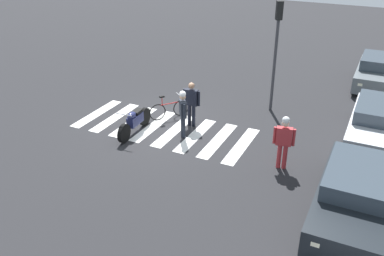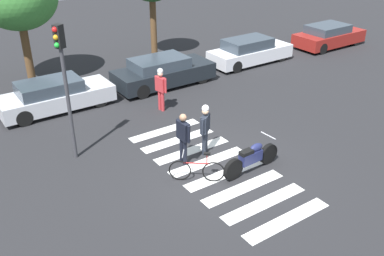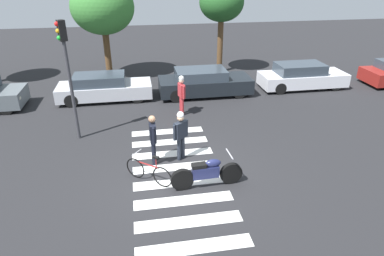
{
  "view_description": "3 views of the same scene",
  "coord_description": "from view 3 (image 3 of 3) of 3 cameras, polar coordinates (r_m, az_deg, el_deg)",
  "views": [
    {
      "loc": [
        12.36,
        7.18,
        7.16
      ],
      "look_at": [
        0.84,
        1.61,
        0.74
      ],
      "focal_mm": 38.97,
      "sensor_mm": 36.0,
      "label": 1
    },
    {
      "loc": [
        -7.25,
        -9.22,
        7.47
      ],
      "look_at": [
        -0.05,
        1.29,
        0.91
      ],
      "focal_mm": 40.26,
      "sensor_mm": 36.0,
      "label": 2
    },
    {
      "loc": [
        -1.08,
        -9.07,
        6.13
      ],
      "look_at": [
        0.72,
        1.41,
        0.94
      ],
      "focal_mm": 31.48,
      "sensor_mm": 36.0,
      "label": 3
    }
  ],
  "objects": [
    {
      "name": "crosswalk_stripes",
      "position": [
        11.0,
        -2.46,
        -7.86
      ],
      "size": [
        2.87,
        6.75,
        0.01
      ],
      "color": "silver",
      "rests_on": "ground_plane"
    },
    {
      "name": "leaning_bicycle",
      "position": [
        10.53,
        -7.34,
        -7.32
      ],
      "size": [
        1.35,
        1.1,
        1.0
      ],
      "color": "black",
      "rests_on": "ground_plane"
    },
    {
      "name": "officer_by_motorcycle",
      "position": [
        11.33,
        -1.93,
        -0.72
      ],
      "size": [
        0.56,
        0.45,
        1.79
      ],
      "color": "#1E232D",
      "rests_on": "ground_plane"
    },
    {
      "name": "street_tree_far",
      "position": [
        20.83,
        5.03,
        20.31
      ],
      "size": [
        2.59,
        2.59,
        5.25
      ],
      "color": "brown",
      "rests_on": "ground_plane"
    },
    {
      "name": "officer_on_foot",
      "position": [
        11.17,
        -6.64,
        -1.43
      ],
      "size": [
        0.24,
        0.7,
        1.76
      ],
      "color": "black",
      "rests_on": "ground_plane"
    },
    {
      "name": "ground_plane",
      "position": [
        11.0,
        -2.46,
        -7.88
      ],
      "size": [
        60.0,
        60.0,
        0.0
      ],
      "primitive_type": "plane",
      "color": "#232326"
    },
    {
      "name": "traffic_light_pole",
      "position": [
        12.87,
        -20.44,
        10.22
      ],
      "size": [
        0.36,
        0.32,
        4.45
      ],
      "color": "#38383D",
      "rests_on": "ground_plane"
    },
    {
      "name": "car_white_van",
      "position": [
        19.38,
        18.1,
        8.31
      ],
      "size": [
        4.63,
        1.72,
        1.36
      ],
      "color": "black",
      "rests_on": "ground_plane"
    },
    {
      "name": "car_black_suv",
      "position": [
        17.43,
        2.06,
        7.71
      ],
      "size": [
        4.7,
        1.88,
        1.36
      ],
      "color": "black",
      "rests_on": "ground_plane"
    },
    {
      "name": "street_tree_mid",
      "position": [
        20.25,
        -14.92,
        19.11
      ],
      "size": [
        3.47,
        3.47,
        5.48
      ],
      "color": "brown",
      "rests_on": "ground_plane"
    },
    {
      "name": "police_motorcycle",
      "position": [
        10.22,
        2.52,
        -7.61
      ],
      "size": [
        2.23,
        0.62,
        1.07
      ],
      "color": "black",
      "rests_on": "ground_plane"
    },
    {
      "name": "pedestrian_bystander",
      "position": [
        14.88,
        -1.79,
        6.05
      ],
      "size": [
        0.28,
        0.67,
        1.81
      ],
      "color": "#B22D33",
      "rests_on": "ground_plane"
    },
    {
      "name": "car_silver_sedan",
      "position": [
        17.32,
        -14.72,
        6.63
      ],
      "size": [
        4.56,
        1.71,
        1.3
      ],
      "color": "black",
      "rests_on": "ground_plane"
    }
  ]
}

